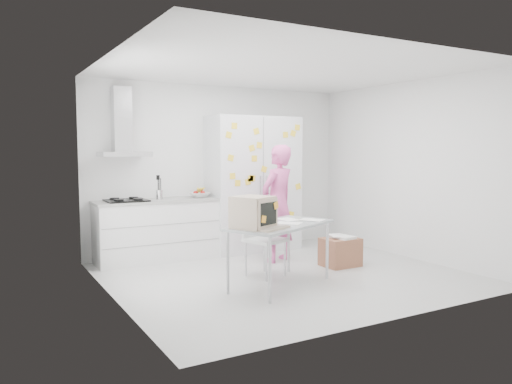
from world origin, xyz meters
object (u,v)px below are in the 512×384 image
chair (261,233)px  cardboard_box (340,252)px  person (278,203)px  desk (264,219)px

chair → cardboard_box: bearing=-22.7°
chair → person: bearing=25.7°
chair → desk: bearing=-134.6°
cardboard_box → desk: bearing=-161.3°
person → chair: 0.92m
person → chair: (-0.63, -0.59, -0.30)m
desk → chair: desk is taller
person → cardboard_box: (0.62, -0.71, -0.66)m
desk → person: bearing=27.9°
person → cardboard_box: person is taller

